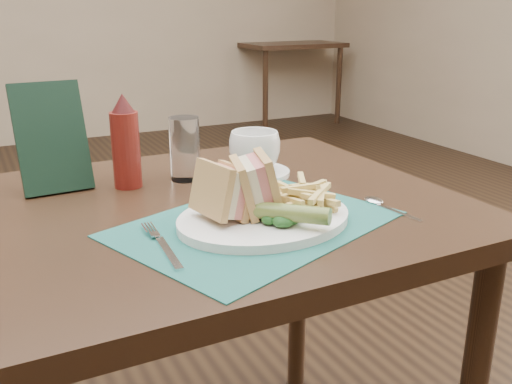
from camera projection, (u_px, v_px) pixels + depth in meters
wall_back at (26, 144)px, 4.68m from camera, size 6.00×0.00×6.00m
table_main at (214, 374)px, 1.17m from camera, size 0.90×0.75×0.75m
table_bg_right at (286, 82)px, 5.46m from camera, size 0.90×0.75×0.75m
placemat at (256, 224)px, 0.94m from camera, size 0.52×0.45×0.00m
plate at (264, 219)px, 0.94m from camera, size 0.32×0.27×0.01m
sandwich_half_a at (212, 193)px, 0.90m from camera, size 0.09×0.11×0.09m
sandwich_half_b at (244, 185)px, 0.93m from camera, size 0.10×0.12×0.10m
kale_garnish at (282, 216)px, 0.90m from camera, size 0.11×0.08×0.03m
pickle_spear at (292, 213)px, 0.88m from camera, size 0.10×0.11×0.03m
fries_pile at (298, 192)px, 0.97m from camera, size 0.18×0.20×0.05m
fork at (162, 243)px, 0.85m from camera, size 0.05×0.17×0.01m
spoon at (390, 207)px, 1.01m from camera, size 0.05×0.15×0.01m
saucer at (255, 173)px, 1.22m from camera, size 0.18×0.18×0.01m
coffee_cup at (255, 151)px, 1.20m from camera, size 0.15×0.15×0.08m
drinking_glass at (185, 149)px, 1.17m from camera, size 0.07×0.07×0.13m
ketchup_bottle at (125, 141)px, 1.11m from camera, size 0.06×0.06×0.19m
check_presenter at (52, 138)px, 1.09m from camera, size 0.13×0.09×0.21m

